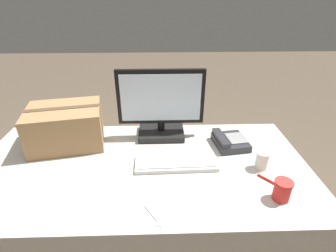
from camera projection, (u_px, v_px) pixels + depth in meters
office_desk at (145, 214)px, 1.59m from camera, size 1.80×0.90×0.74m
monitor at (161, 108)px, 1.61m from camera, size 0.53×0.22×0.43m
keyboard at (176, 162)px, 1.42m from camera, size 0.44×0.17×0.03m
desk_phone at (229, 141)px, 1.58m from camera, size 0.21×0.23×0.07m
paper_cup_left at (262, 160)px, 1.37m from camera, size 0.07×0.07×0.10m
paper_cup_right at (282, 190)px, 1.17m from camera, size 0.08×0.08×0.10m
spoon at (156, 220)px, 1.08m from camera, size 0.09×0.13×0.00m
cardboard_box at (66, 126)px, 1.56m from camera, size 0.47×0.39×0.24m
pen_marker at (270, 181)px, 1.29m from camera, size 0.10×0.11×0.01m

